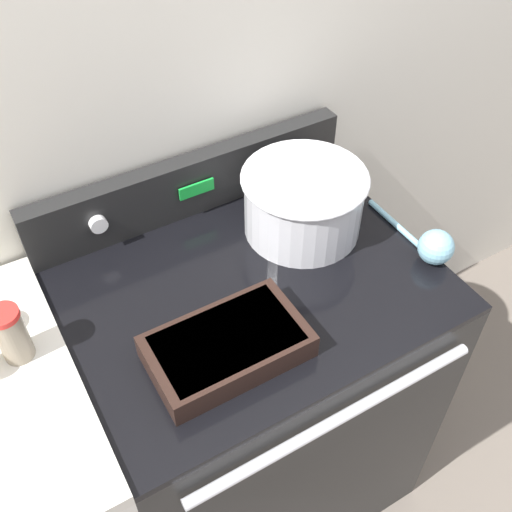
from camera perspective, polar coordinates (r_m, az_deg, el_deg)
The scene contains 7 objects.
kitchen_wall at distance 1.37m, azimuth -8.18°, elevation 16.34°, with size 8.00×0.05×2.50m.
stove_range at distance 1.69m, azimuth -0.32°, elevation -13.15°, with size 0.82×0.67×0.92m.
control_panel at distance 1.46m, azimuth -6.20°, elevation 6.80°, with size 0.82×0.07×0.15m.
mixing_bowl at distance 1.39m, azimuth 4.54°, elevation 5.37°, with size 0.29×0.29×0.16m.
casserole_dish at distance 1.18m, azimuth -2.76°, elevation -8.50°, with size 0.31×0.18×0.06m.
ladle at distance 1.41m, azimuth 16.51°, elevation 0.96°, with size 0.08×0.27×0.08m.
spice_jar_red_cap at distance 1.23m, azimuth -22.29°, elevation -6.91°, with size 0.06×0.06×0.13m.
Camera 1 is at (-0.44, -0.45, 1.90)m, focal length 42.00 mm.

